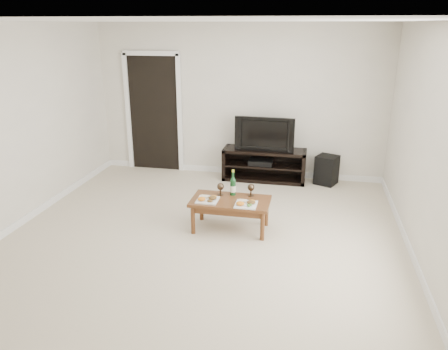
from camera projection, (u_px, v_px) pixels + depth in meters
floor at (200, 244)px, 5.38m from camera, size 5.50×5.50×0.00m
back_wall at (239, 102)px, 7.52m from camera, size 5.00×0.04×2.60m
ceiling at (195, 19)px, 4.52m from camera, size 5.00×5.50×0.04m
doorway at (154, 114)px, 7.87m from camera, size 0.90×0.02×2.05m
media_console at (264, 165)px, 7.50m from camera, size 1.41×0.45×0.55m
television at (265, 133)px, 7.32m from camera, size 1.00×0.17×0.57m
av_receiver at (261, 162)px, 7.49m from camera, size 0.40×0.30×0.08m
subwoofer at (327, 170)px, 7.34m from camera, size 0.43×0.43×0.49m
coffee_table at (230, 215)px, 5.70m from camera, size 1.02×0.56×0.42m
plate_left at (208, 198)px, 5.59m from camera, size 0.27×0.27×0.07m
plate_right at (246, 203)px, 5.45m from camera, size 0.27×0.27×0.07m
wine_bottle at (233, 182)px, 5.74m from camera, size 0.07×0.07×0.35m
goblet_left at (220, 189)px, 5.76m from camera, size 0.09×0.09×0.17m
goblet_right at (251, 190)px, 5.73m from camera, size 0.09×0.09×0.17m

